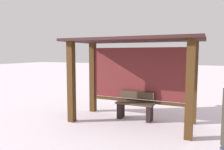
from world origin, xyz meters
The scene contains 3 objects.
ground_plane centered at (0.00, 0.00, 0.00)m, with size 60.00×60.00×0.00m, color white.
bus_shelter centered at (0.00, 0.20, 1.57)m, with size 3.45×1.66×2.19m.
bench_left_inside centered at (0.00, 0.30, 0.35)m, with size 1.03×0.37×0.75m.
Camera 1 is at (1.84, -5.34, 1.82)m, focal length 35.11 mm.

